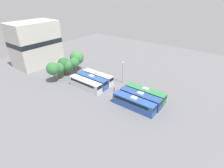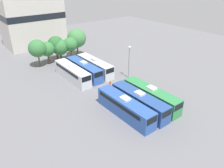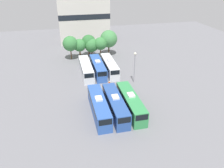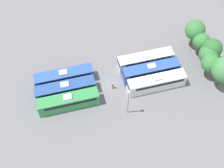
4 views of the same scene
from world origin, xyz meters
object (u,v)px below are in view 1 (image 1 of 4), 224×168
Objects in this scene: light_pole at (123,69)px; tree_4 at (74,63)px; bus_0 at (134,103)px; tree_5 at (77,58)px; depot_building at (36,44)px; bus_2 at (145,93)px; worker_person at (114,89)px; tree_1 at (59,68)px; bus_4 at (92,80)px; bus_3 at (85,84)px; tree_3 at (67,66)px; bus_1 at (140,98)px; tree_0 at (53,69)px; bus_5 at (98,77)px; tree_2 at (64,64)px.

tree_4 is (-4.43, 18.38, -0.91)m from light_pole.
tree_5 is at bearing 74.15° from bus_0.
depot_building is at bearing 100.75° from light_pole.
worker_person is at bearing 101.98° from bus_2.
tree_4 is at bearing -7.33° from tree_1.
tree_1 is (-0.36, 29.63, 2.19)m from bus_0.
light_pole reaches higher than bus_2.
worker_person is at bearing -82.63° from bus_4.
depot_building is at bearing 83.95° from bus_3.
tree_3 reaches higher than bus_2.
tree_5 is at bearing 79.61° from bus_1.
bus_4 is (3.04, 0.17, 0.00)m from bus_3.
tree_1 is (-4.36, 20.46, 3.08)m from worker_person.
tree_5 is 0.44× the size of depot_building.
tree_4 is (5.76, 28.84, 2.48)m from bus_0.
tree_0 is 11.67m from tree_5.
depot_building is (-0.91, 38.67, 7.84)m from worker_person.
bus_4 is at bearing 80.58° from bus_0.
tree_4 is (2.75, 29.04, 2.48)m from bus_1.
light_pole is 20.61m from tree_3.
tree_0 is at bearing -108.09° from depot_building.
tree_0 is at bearing 178.09° from tree_4.
bus_5 is 31.05m from depot_building.
tree_4 is (-0.23, 11.13, 2.48)m from bus_5.
light_pole is at bearing -33.94° from bus_3.
light_pole is (7.28, -7.11, 3.39)m from bus_4.
tree_1 is 19.14m from depot_building.
tree_5 is (2.62, 30.42, 3.35)m from bus_2.
depot_building is at bearing 90.36° from tree_3.
worker_person is 0.30× the size of tree_3.
tree_4 reaches higher than tree_3.
bus_0 is 18.70m from bus_5.
tree_3 is (0.70, -0.81, -0.78)m from tree_2.
worker_person is 0.26× the size of tree_2.
bus_1 is at bearing -89.06° from tree_2.
bus_4 is 13.33m from tree_2.
bus_3 is 12.42m from tree_1.
depot_building is at bearing 95.48° from bus_5.
tree_0 is at bearing -173.82° from tree_3.
worker_person is at bearing -87.80° from tree_3.
bus_4 is 10.72m from light_pole.
tree_2 reaches higher than bus_0.
tree_1 is at bearing 172.67° from tree_4.
tree_1 is at bearing -100.73° from depot_building.
tree_0 is 1.05× the size of tree_2.
worker_person is (-1.98, 9.31, -0.89)m from bus_2.
bus_4 is 0.68× the size of depot_building.
tree_0 reaches higher than tree_2.
bus_0 is at bearing -84.10° from tree_0.
depot_building is (-2.88, 47.98, 6.95)m from bus_2.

